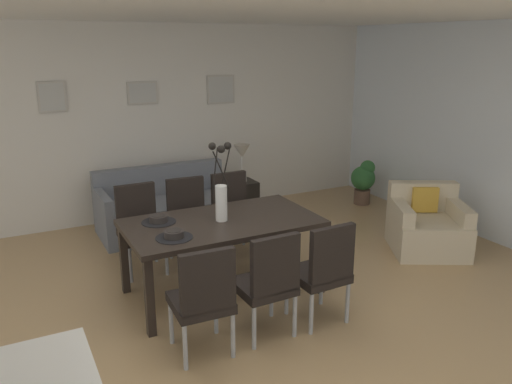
% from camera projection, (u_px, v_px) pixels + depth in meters
% --- Properties ---
extents(ground_plane, '(9.00, 9.00, 0.00)m').
position_uv_depth(ground_plane, '(239.00, 325.00, 4.42)').
color(ground_plane, tan).
extents(back_wall_panel, '(9.00, 0.10, 2.60)m').
position_uv_depth(back_wall_panel, '(133.00, 124.00, 6.83)').
color(back_wall_panel, silver).
rests_on(back_wall_panel, ground).
extents(side_window_wall, '(0.10, 6.30, 2.60)m').
position_uv_depth(side_window_wall, '(504.00, 135.00, 6.00)').
color(side_window_wall, white).
rests_on(side_window_wall, ground).
extents(ceiling_panel, '(9.00, 7.20, 0.08)m').
position_uv_depth(ceiling_panel, '(214.00, 4.00, 4.02)').
color(ceiling_panel, white).
extents(dining_table, '(1.80, 0.99, 0.74)m').
position_uv_depth(dining_table, '(222.00, 228.00, 4.83)').
color(dining_table, black).
rests_on(dining_table, ground).
extents(dining_chair_near_left, '(0.46, 0.46, 0.92)m').
position_uv_depth(dining_chair_near_left, '(203.00, 296.00, 3.86)').
color(dining_chair_near_left, black).
rests_on(dining_chair_near_left, ground).
extents(dining_chair_near_right, '(0.44, 0.44, 0.92)m').
position_uv_depth(dining_chair_near_right, '(140.00, 224.00, 5.39)').
color(dining_chair_near_right, black).
rests_on(dining_chair_near_right, ground).
extents(dining_chair_far_left, '(0.45, 0.45, 0.92)m').
position_uv_depth(dining_chair_far_left, '(268.00, 280.00, 4.12)').
color(dining_chair_far_left, black).
rests_on(dining_chair_far_left, ground).
extents(dining_chair_far_right, '(0.46, 0.46, 0.92)m').
position_uv_depth(dining_chair_far_right, '(189.00, 216.00, 5.63)').
color(dining_chair_far_right, black).
rests_on(dining_chair_far_right, ground).
extents(dining_chair_mid_left, '(0.45, 0.45, 0.92)m').
position_uv_depth(dining_chair_mid_left, '(323.00, 268.00, 4.33)').
color(dining_chair_mid_left, black).
rests_on(dining_chair_mid_left, ground).
extents(dining_chair_mid_right, '(0.44, 0.44, 0.92)m').
position_uv_depth(dining_chair_mid_right, '(233.00, 209.00, 5.86)').
color(dining_chair_mid_right, black).
rests_on(dining_chair_mid_right, ground).
extents(centerpiece_vase, '(0.21, 0.23, 0.73)m').
position_uv_depth(centerpiece_vase, '(221.00, 192.00, 4.73)').
color(centerpiece_vase, white).
rests_on(centerpiece_vase, dining_table).
extents(placemat_near_left, '(0.32, 0.32, 0.01)m').
position_uv_depth(placemat_near_left, '(174.00, 237.00, 4.38)').
color(placemat_near_left, black).
rests_on(placemat_near_left, dining_table).
extents(bowl_near_left, '(0.17, 0.17, 0.07)m').
position_uv_depth(bowl_near_left, '(174.00, 233.00, 4.37)').
color(bowl_near_left, '#2D2826').
rests_on(bowl_near_left, dining_table).
extents(placemat_near_right, '(0.32, 0.32, 0.01)m').
position_uv_depth(placemat_near_right, '(159.00, 222.00, 4.76)').
color(placemat_near_right, black).
rests_on(placemat_near_right, dining_table).
extents(bowl_near_right, '(0.17, 0.17, 0.07)m').
position_uv_depth(bowl_near_right, '(159.00, 218.00, 4.75)').
color(bowl_near_right, '#2D2826').
rests_on(bowl_near_right, dining_table).
extents(sofa, '(1.73, 0.84, 0.80)m').
position_uv_depth(sofa, '(167.00, 209.00, 6.61)').
color(sofa, slate).
rests_on(sofa, ground).
extents(side_table, '(0.36, 0.36, 0.52)m').
position_uv_depth(side_table, '(242.00, 199.00, 7.08)').
color(side_table, black).
rests_on(side_table, ground).
extents(table_lamp, '(0.22, 0.22, 0.51)m').
position_uv_depth(table_lamp, '(242.00, 155.00, 6.91)').
color(table_lamp, beige).
rests_on(table_lamp, side_table).
extents(armchair, '(1.08, 1.08, 0.75)m').
position_uv_depth(armchair, '(427.00, 226.00, 5.97)').
color(armchair, beige).
rests_on(armchair, ground).
extents(framed_picture_left, '(0.33, 0.03, 0.37)m').
position_uv_depth(framed_picture_left, '(52.00, 97.00, 6.22)').
color(framed_picture_left, '#B2ADA3').
extents(framed_picture_center, '(0.40, 0.03, 0.30)m').
position_uv_depth(framed_picture_center, '(143.00, 93.00, 6.71)').
color(framed_picture_center, '#B2ADA3').
extents(framed_picture_right, '(0.41, 0.03, 0.40)m').
position_uv_depth(framed_picture_right, '(221.00, 90.00, 7.20)').
color(framed_picture_right, '#B2ADA3').
extents(potted_plant, '(0.36, 0.36, 0.67)m').
position_uv_depth(potted_plant, '(364.00, 180.00, 7.66)').
color(potted_plant, brown).
rests_on(potted_plant, ground).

